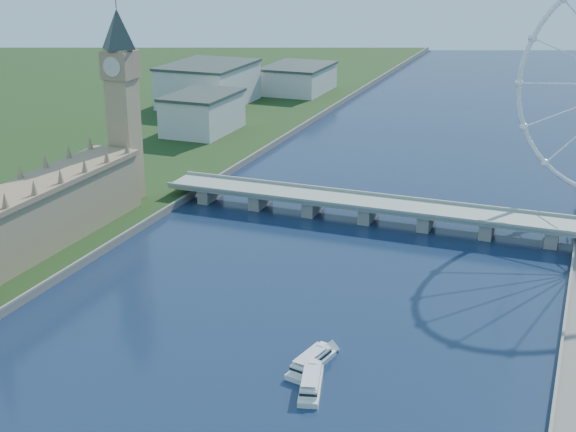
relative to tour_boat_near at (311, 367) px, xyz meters
The scene contains 5 objects.
big_ben 208.44m from the tour_boat_near, 139.49° to the left, with size 20.02×20.02×110.00m.
westminster_bridge 152.08m from the tour_boat_near, 98.39° to the left, with size 220.00×22.00×9.50m.
city_skyline 411.09m from the tour_boat_near, 87.62° to the left, with size 505.00×280.00×32.00m.
tour_boat_near is the anchor object (origin of this frame).
tour_boat_far 13.15m from the tour_boat_near, 70.84° to the right, with size 6.88×27.07×5.96m, color silver, non-canonical shape.
Camera 1 is at (100.81, -75.54, 138.93)m, focal length 50.00 mm.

